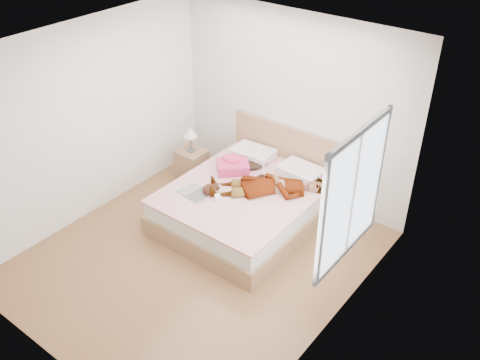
{
  "coord_description": "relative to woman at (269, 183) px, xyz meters",
  "views": [
    {
      "loc": [
        3.49,
        -3.65,
        4.33
      ],
      "look_at": [
        0.0,
        0.85,
        0.7
      ],
      "focal_mm": 40.0,
      "sensor_mm": 36.0,
      "label": 1
    }
  ],
  "objects": [
    {
      "name": "hair",
      "position": [
        -0.57,
        0.45,
        -0.07
      ],
      "size": [
        0.51,
        0.6,
        0.08
      ],
      "primitive_type": "ellipsoid",
      "rotation": [
        0.0,
        0.0,
        0.16
      ],
      "color": "black",
      "rests_on": "bed"
    },
    {
      "name": "nightstand",
      "position": [
        -1.5,
        0.17,
        -0.32
      ],
      "size": [
        0.42,
        0.37,
        0.88
      ],
      "color": "brown",
      "rests_on": "ground"
    },
    {
      "name": "ground",
      "position": [
        -0.26,
        -1.12,
        -0.61
      ],
      "size": [
        4.0,
        4.0,
        0.0
      ],
      "primitive_type": "plane",
      "color": "#532E1A",
      "rests_on": "ground"
    },
    {
      "name": "towel",
      "position": [
        -0.67,
        0.09,
        -0.02
      ],
      "size": [
        0.54,
        0.54,
        0.22
      ],
      "color": "#F64282",
      "rests_on": "bed"
    },
    {
      "name": "room_shell",
      "position": [
        1.52,
        -0.82,
        0.89
      ],
      "size": [
        4.0,
        4.0,
        4.0
      ],
      "color": "white",
      "rests_on": "ground"
    },
    {
      "name": "phone",
      "position": [
        -0.5,
        0.4,
        0.07
      ],
      "size": [
        0.09,
        0.1,
        0.05
      ],
      "primitive_type": "cube",
      "rotation": [
        0.44,
        0.0,
        0.68
      ],
      "color": "silver",
      "rests_on": "bed"
    },
    {
      "name": "magazine",
      "position": [
        -0.71,
        -0.65,
        -0.1
      ],
      "size": [
        0.47,
        0.34,
        0.03
      ],
      "color": "white",
      "rests_on": "bed"
    },
    {
      "name": "woman",
      "position": [
        0.0,
        0.0,
        0.0
      ],
      "size": [
        1.55,
        1.4,
        0.21
      ],
      "primitive_type": "imported",
      "rotation": [
        0.0,
        0.0,
        -0.89
      ],
      "color": "white",
      "rests_on": "bed"
    },
    {
      "name": "coffee_mug",
      "position": [
        -0.36,
        -0.59,
        -0.06
      ],
      "size": [
        0.12,
        0.09,
        0.09
      ],
      "color": "white",
      "rests_on": "bed"
    },
    {
      "name": "bed",
      "position": [
        -0.26,
        -0.09,
        -0.34
      ],
      "size": [
        1.8,
        2.08,
        1.0
      ],
      "color": "brown",
      "rests_on": "ground"
    },
    {
      "name": "plush_toy",
      "position": [
        -0.54,
        -0.52,
        -0.03
      ],
      "size": [
        0.22,
        0.27,
        0.13
      ],
      "color": "#33180E",
      "rests_on": "bed"
    }
  ]
}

